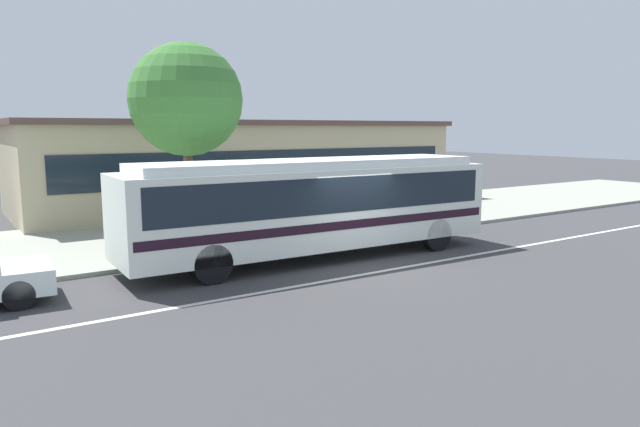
{
  "coord_description": "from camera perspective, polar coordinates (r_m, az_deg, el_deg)",
  "views": [
    {
      "loc": [
        -9.64,
        -12.35,
        3.78
      ],
      "look_at": [
        -0.33,
        1.55,
        1.3
      ],
      "focal_mm": 32.47,
      "sensor_mm": 36.0,
      "label": 1
    }
  ],
  "objects": [
    {
      "name": "ground_plane",
      "position": [
        16.12,
        4.06,
        -5.16
      ],
      "size": [
        120.0,
        120.0,
        0.0
      ],
      "primitive_type": "plane",
      "color": "#3A3A3C"
    },
    {
      "name": "sidewalk_slab",
      "position": [
        21.84,
        -7.09,
        -1.44
      ],
      "size": [
        60.0,
        8.0,
        0.12
      ],
      "primitive_type": "cube",
      "color": "#979A8C",
      "rests_on": "ground_plane"
    },
    {
      "name": "lane_stripe_center",
      "position": [
        15.51,
        5.88,
        -5.71
      ],
      "size": [
        56.0,
        0.16,
        0.01
      ],
      "primitive_type": "cube",
      "color": "silver",
      "rests_on": "ground_plane"
    },
    {
      "name": "transit_bus",
      "position": [
        16.73,
        -0.6,
        1.21
      ],
      "size": [
        11.26,
        2.89,
        2.89
      ],
      "color": "white",
      "rests_on": "ground_plane"
    },
    {
      "name": "pedestrian_waiting_near_sign",
      "position": [
        22.38,
        7.29,
        1.54
      ],
      "size": [
        0.47,
        0.47,
        1.71
      ],
      "color": "navy",
      "rests_on": "sidewalk_slab"
    },
    {
      "name": "pedestrian_walking_along_curb",
      "position": [
        19.12,
        -5.99,
        0.25
      ],
      "size": [
        0.43,
        0.43,
        1.64
      ],
      "color": "navy",
      "rests_on": "sidewalk_slab"
    },
    {
      "name": "bus_stop_sign",
      "position": [
        20.78,
        6.95,
        2.66
      ],
      "size": [
        0.17,
        0.43,
        2.48
      ],
      "color": "gray",
      "rests_on": "sidewalk_slab"
    },
    {
      "name": "street_tree_near_stop",
      "position": [
        19.17,
        -13.07,
        10.84
      ],
      "size": [
        3.59,
        3.59,
        6.35
      ],
      "color": "brown",
      "rests_on": "sidewalk_slab"
    },
    {
      "name": "station_building",
      "position": [
        28.78,
        -7.71,
        4.95
      ],
      "size": [
        20.84,
        7.89,
        4.13
      ],
      "color": "tan",
      "rests_on": "ground_plane"
    }
  ]
}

